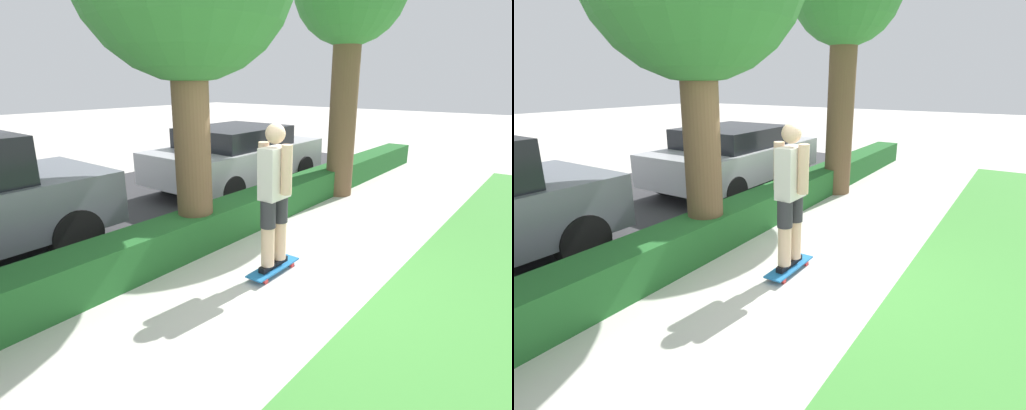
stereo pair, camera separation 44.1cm
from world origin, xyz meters
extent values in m
plane|color=beige|center=(0.00, 0.00, 0.00)|extent=(60.00, 60.00, 0.00)
cube|color=#38383A|center=(0.00, 4.20, 0.00)|extent=(16.30, 5.00, 0.01)
cube|color=#236028|center=(0.00, 1.60, 0.27)|extent=(16.30, 0.60, 0.54)
cube|color=#1E6BAD|center=(-0.16, 0.24, 0.08)|extent=(0.85, 0.24, 0.02)
cylinder|color=red|center=(0.13, 0.15, 0.03)|extent=(0.07, 0.04, 0.07)
cylinder|color=red|center=(0.13, 0.33, 0.03)|extent=(0.07, 0.04, 0.07)
cylinder|color=red|center=(-0.44, 0.15, 0.03)|extent=(0.07, 0.04, 0.07)
cylinder|color=red|center=(-0.44, 0.33, 0.03)|extent=(0.07, 0.04, 0.07)
cube|color=black|center=(-0.28, 0.24, 0.12)|extent=(0.26, 0.09, 0.07)
cylinder|color=beige|center=(-0.28, 0.24, 0.58)|extent=(0.16, 0.16, 0.84)
cylinder|color=#2D2D33|center=(-0.28, 0.24, 0.83)|extent=(0.19, 0.19, 0.34)
cube|color=black|center=(-0.03, 0.24, 0.12)|extent=(0.26, 0.09, 0.07)
cylinder|color=beige|center=(-0.03, 0.24, 0.58)|extent=(0.16, 0.16, 0.84)
cylinder|color=#2D2D33|center=(-0.03, 0.24, 0.83)|extent=(0.19, 0.19, 0.34)
cube|color=silver|center=(-0.16, 0.24, 1.31)|extent=(0.40, 0.22, 0.62)
cylinder|color=beige|center=(-0.16, 0.07, 1.37)|extent=(0.13, 0.13, 0.58)
cylinder|color=beige|center=(-0.16, 0.41, 1.37)|extent=(0.13, 0.13, 0.58)
sphere|color=beige|center=(-0.16, 0.24, 1.78)|extent=(0.24, 0.24, 0.24)
cylinder|color=brown|center=(-0.18, 1.62, 1.48)|extent=(0.50, 0.50, 2.97)
cylinder|color=brown|center=(3.76, 1.34, 1.74)|extent=(0.55, 0.55, 3.48)
cylinder|color=black|center=(-1.48, 2.59, 0.36)|extent=(0.72, 0.23, 0.72)
cylinder|color=black|center=(-1.48, 4.32, 0.36)|extent=(0.72, 0.23, 0.72)
cube|color=#B7B7BC|center=(2.87, 3.43, 0.65)|extent=(4.19, 2.04, 0.66)
cube|color=black|center=(2.74, 3.43, 1.18)|extent=(2.19, 1.78, 0.41)
cylinder|color=black|center=(4.16, 2.51, 0.32)|extent=(0.64, 0.24, 0.64)
cylinder|color=black|center=(4.16, 4.35, 0.32)|extent=(0.64, 0.24, 0.64)
cylinder|color=black|center=(1.58, 2.51, 0.32)|extent=(0.64, 0.24, 0.64)
cylinder|color=black|center=(1.58, 4.35, 0.32)|extent=(0.64, 0.24, 0.64)
camera|label=1|loc=(-3.93, -2.44, 2.36)|focal=28.00mm
camera|label=2|loc=(-4.18, -2.09, 2.36)|focal=28.00mm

